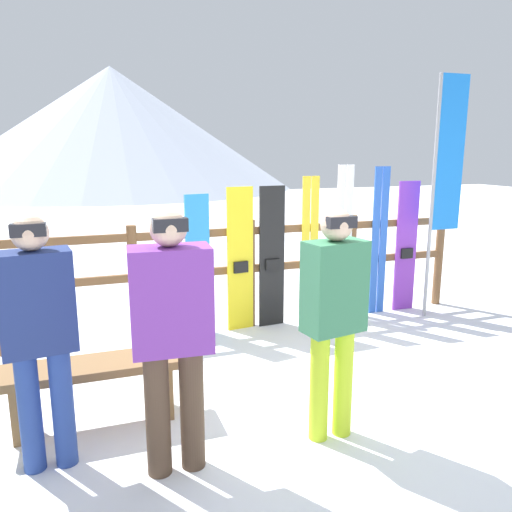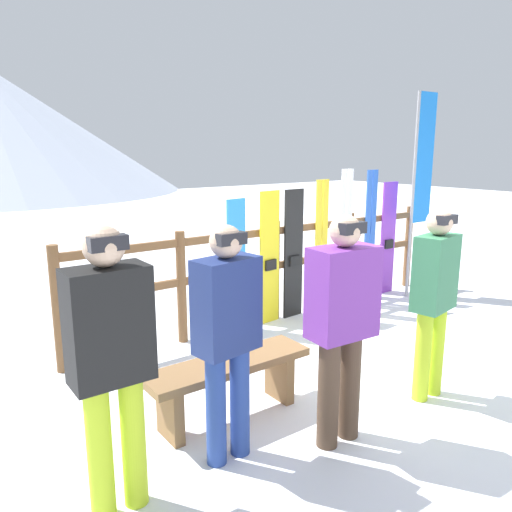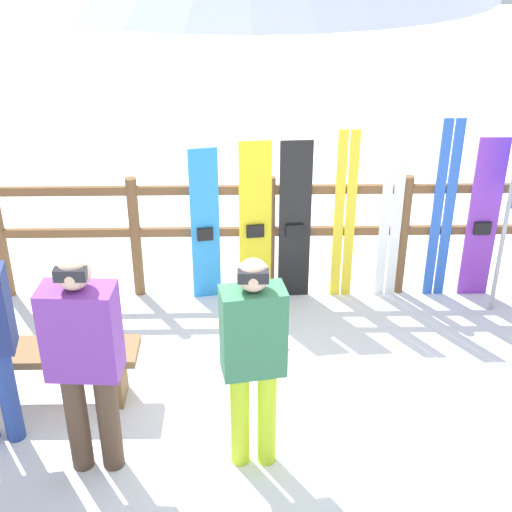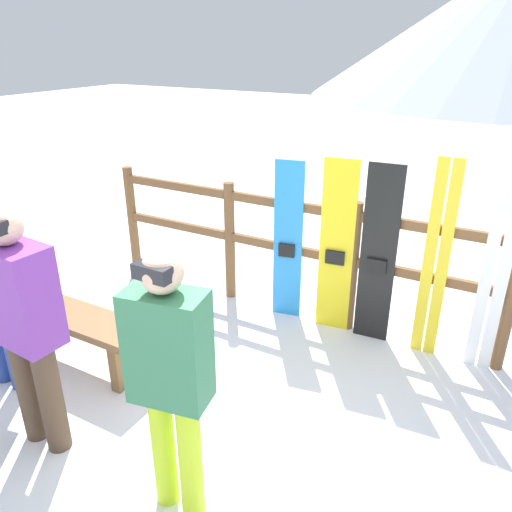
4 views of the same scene
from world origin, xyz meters
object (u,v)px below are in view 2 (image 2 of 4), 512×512
(person_plaid_green, at_px, (434,291))
(snowboard_blue, at_px, (237,266))
(rental_flag, at_px, (420,173))
(ski_pair_white, at_px, (345,238))
(person_black, at_px, (111,353))
(snowboard_yellow, at_px, (269,258))
(ski_pair_yellow, at_px, (321,246))
(person_navy, at_px, (227,328))
(snowboard_purple, at_px, (388,239))
(bench, at_px, (229,376))
(person_purple, at_px, (342,316))
(snowboard_black_stripe, at_px, (293,254))
(ski_pair_blue, at_px, (370,235))

(person_plaid_green, relative_size, snowboard_blue, 1.05)
(rental_flag, bearing_deg, ski_pair_white, 164.51)
(person_black, xyz_separation_m, snowboard_blue, (2.13, 1.98, -0.21))
(snowboard_yellow, xyz_separation_m, ski_pair_yellow, (0.81, 0.00, 0.05))
(person_navy, height_order, snowboard_purple, same)
(person_plaid_green, bearing_deg, person_black, 175.13)
(bench, relative_size, person_purple, 0.82)
(rental_flag, bearing_deg, snowboard_yellow, 172.77)
(snowboard_yellow, distance_m, ski_pair_white, 1.24)
(person_purple, relative_size, person_navy, 1.02)
(person_purple, distance_m, ski_pair_white, 3.23)
(snowboard_black_stripe, xyz_separation_m, ski_pair_yellow, (0.45, 0.00, 0.05))
(person_black, relative_size, person_plaid_green, 1.05)
(snowboard_blue, xyz_separation_m, rental_flag, (2.76, -0.29, 0.95))
(bench, xyz_separation_m, person_navy, (-0.28, -0.43, 0.57))
(person_plaid_green, relative_size, snowboard_purple, 1.00)
(bench, height_order, snowboard_purple, snowboard_purple)
(snowboard_blue, bearing_deg, person_navy, -125.32)
(person_navy, xyz_separation_m, ski_pair_white, (3.07, 1.94, -0.03))
(ski_pair_yellow, relative_size, ski_pair_blue, 0.95)
(person_purple, xyz_separation_m, snowboard_black_stripe, (1.46, 2.22, -0.15))
(snowboard_blue, relative_size, ski_pair_white, 0.84)
(snowboard_black_stripe, bearing_deg, ski_pair_white, 0.22)
(snowboard_yellow, bearing_deg, person_plaid_green, -91.32)
(bench, bearing_deg, rental_flag, 17.54)
(snowboard_yellow, relative_size, rental_flag, 0.57)
(person_plaid_green, height_order, snowboard_black_stripe, person_plaid_green)
(person_purple, relative_size, ski_pair_yellow, 0.97)
(ski_pair_yellow, bearing_deg, snowboard_black_stripe, -179.57)
(bench, relative_size, snowboard_purple, 0.84)
(snowboard_purple, bearing_deg, snowboard_black_stripe, -180.00)
(snowboard_black_stripe, xyz_separation_m, snowboard_purple, (1.72, 0.00, 0.01))
(snowboard_purple, bearing_deg, ski_pair_yellow, 179.85)
(person_plaid_green, bearing_deg, ski_pair_blue, 51.42)
(person_purple, distance_m, rental_flag, 3.99)
(person_plaid_green, bearing_deg, rental_flag, 39.01)
(ski_pair_white, bearing_deg, person_black, -152.57)
(snowboard_black_stripe, relative_size, ski_pair_white, 0.88)
(bench, xyz_separation_m, person_black, (-1.04, -0.47, 0.61))
(snowboard_blue, height_order, snowboard_yellow, snowboard_yellow)
(snowboard_blue, relative_size, ski_pair_blue, 0.85)
(person_black, xyz_separation_m, snowboard_black_stripe, (2.95, 1.98, -0.18))
(bench, relative_size, snowboard_yellow, 0.85)
(person_purple, xyz_separation_m, person_black, (-1.49, 0.24, 0.03))
(snowboard_blue, bearing_deg, ski_pair_yellow, 0.15)
(ski_pair_white, distance_m, snowboard_purple, 0.85)
(snowboard_black_stripe, relative_size, ski_pair_yellow, 0.94)
(person_purple, xyz_separation_m, person_navy, (-0.73, 0.28, -0.01))
(person_navy, relative_size, rental_flag, 0.57)
(bench, distance_m, snowboard_black_stripe, 2.47)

